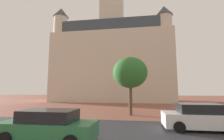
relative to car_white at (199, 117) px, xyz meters
The scene contains 6 objects.
ground_plane 5.38m from the car_white, behind, with size 120.00×120.00×0.00m, color brown.
street_asphalt_strip 5.61m from the car_white, 161.27° to the right, with size 120.00×8.12×0.00m, color #2D2D33.
landmark_building 26.64m from the car_white, 110.74° to the left, with size 24.68×10.64×31.39m.
car_white is the anchor object (origin of this frame).
car_green 8.51m from the car_white, 155.17° to the right, with size 4.36×1.93×1.46m.
tree_curb_far 7.44m from the car_white, 130.44° to the left, with size 3.38×3.38×5.60m.
Camera 1 is at (1.59, -1.42, 2.38)m, focal length 25.59 mm.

